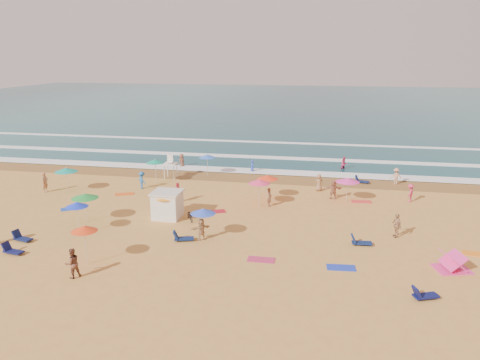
# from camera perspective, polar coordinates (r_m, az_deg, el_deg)

# --- Properties ---
(ground) EXTENTS (220.00, 220.00, 0.00)m
(ground) POSITION_cam_1_polar(r_m,az_deg,el_deg) (36.09, 0.68, -4.88)
(ground) COLOR gold
(ground) RESTS_ON ground
(ocean) EXTENTS (220.00, 140.00, 0.18)m
(ocean) POSITION_cam_1_polar(r_m,az_deg,el_deg) (118.17, 7.89, 9.06)
(ocean) COLOR #0C4756
(ocean) RESTS_ON ground
(wet_sand) EXTENTS (220.00, 220.00, 0.00)m
(wet_sand) POSITION_cam_1_polar(r_m,az_deg,el_deg) (47.88, 3.29, 0.19)
(wet_sand) COLOR olive
(wet_sand) RESTS_ON ground
(surf_foam) EXTENTS (200.00, 18.70, 0.05)m
(surf_foam) POSITION_cam_1_polar(r_m,az_deg,el_deg) (56.37, 4.47, 2.57)
(surf_foam) COLOR white
(surf_foam) RESTS_ON ground
(cabana) EXTENTS (2.00, 2.00, 2.00)m
(cabana) POSITION_cam_1_polar(r_m,az_deg,el_deg) (36.69, -8.84, -3.07)
(cabana) COLOR silver
(cabana) RESTS_ON ground
(cabana_roof) EXTENTS (2.20, 2.20, 0.12)m
(cabana_roof) POSITION_cam_1_polar(r_m,az_deg,el_deg) (36.38, -8.91, -1.49)
(cabana_roof) COLOR silver
(cabana_roof) RESTS_ON cabana
(bicycle) EXTENTS (1.24, 1.65, 0.83)m
(bicycle) POSITION_cam_1_polar(r_m,az_deg,el_deg) (36.04, -6.10, -4.30)
(bicycle) COLOR black
(bicycle) RESTS_ON ground
(lifeguard_stand) EXTENTS (1.20, 1.20, 2.10)m
(lifeguard_stand) POSITION_cam_1_polar(r_m,az_deg,el_deg) (48.23, -8.47, 1.44)
(lifeguard_stand) COLOR white
(lifeguard_stand) RESTS_ON ground
(beach_umbrellas) EXTENTS (44.80, 29.81, 0.79)m
(beach_umbrellas) POSITION_cam_1_polar(r_m,az_deg,el_deg) (35.27, 2.71, -1.84)
(beach_umbrellas) COLOR orange
(beach_umbrellas) RESTS_ON ground
(loungers) EXTENTS (51.72, 23.42, 0.34)m
(loungers) POSITION_cam_1_polar(r_m,az_deg,el_deg) (33.25, 13.70, -6.82)
(loungers) COLOR #0E1849
(loungers) RESTS_ON ground
(towels) EXTENTS (39.42, 20.57, 0.03)m
(towels) POSITION_cam_1_polar(r_m,az_deg,el_deg) (34.10, -1.70, -6.09)
(towels) COLOR #E01C55
(towels) RESTS_ON ground
(beachgoers) EXTENTS (33.31, 30.00, 2.11)m
(beachgoers) POSITION_cam_1_polar(r_m,az_deg,el_deg) (40.23, 0.71, -1.54)
(beachgoers) COLOR #E23857
(beachgoers) RESTS_ON ground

